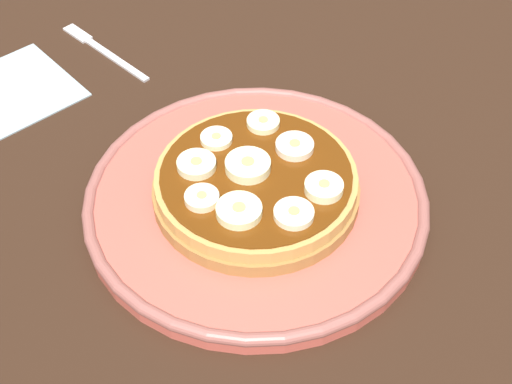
{
  "coord_description": "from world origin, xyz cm",
  "views": [
    {
      "loc": [
        -24.84,
        33.26,
        45.24
      ],
      "look_at": [
        0.0,
        0.0,
        1.93
      ],
      "focal_mm": 52.8,
      "sensor_mm": 36.0,
      "label": 1
    }
  ],
  "objects_px": {
    "banana_slice_1": "(239,211)",
    "banana_slice_5": "(263,123)",
    "banana_slice_3": "(202,199)",
    "banana_slice_4": "(324,188)",
    "banana_slice_6": "(295,147)",
    "napkin": "(11,91)",
    "banana_slice_2": "(216,139)",
    "pancake_stack": "(253,186)",
    "banana_slice_0": "(248,166)",
    "banana_slice_8": "(197,165)",
    "plate": "(256,200)",
    "banana_slice_7": "(294,214)",
    "fork": "(100,48)"
  },
  "relations": [
    {
      "from": "banana_slice_0",
      "to": "banana_slice_6",
      "type": "xyz_separation_m",
      "value": [
        -0.02,
        -0.04,
        -0.0
      ]
    },
    {
      "from": "banana_slice_1",
      "to": "plate",
      "type": "bearing_deg",
      "value": -69.71
    },
    {
      "from": "plate",
      "to": "banana_slice_5",
      "type": "bearing_deg",
      "value": -59.14
    },
    {
      "from": "banana_slice_1",
      "to": "banana_slice_2",
      "type": "height_order",
      "value": "banana_slice_1"
    },
    {
      "from": "banana_slice_3",
      "to": "banana_slice_4",
      "type": "xyz_separation_m",
      "value": [
        -0.07,
        -0.06,
        0.0
      ]
    },
    {
      "from": "banana_slice_5",
      "to": "banana_slice_1",
      "type": "bearing_deg",
      "value": 116.3
    },
    {
      "from": "banana_slice_3",
      "to": "napkin",
      "type": "height_order",
      "value": "banana_slice_3"
    },
    {
      "from": "banana_slice_2",
      "to": "banana_slice_6",
      "type": "height_order",
      "value": "banana_slice_6"
    },
    {
      "from": "banana_slice_4",
      "to": "banana_slice_8",
      "type": "height_order",
      "value": "same"
    },
    {
      "from": "banana_slice_2",
      "to": "banana_slice_4",
      "type": "distance_m",
      "value": 0.1
    },
    {
      "from": "plate",
      "to": "fork",
      "type": "distance_m",
      "value": 0.27
    },
    {
      "from": "banana_slice_1",
      "to": "banana_slice_5",
      "type": "height_order",
      "value": "banana_slice_1"
    },
    {
      "from": "banana_slice_6",
      "to": "napkin",
      "type": "relative_size",
      "value": 0.28
    },
    {
      "from": "fork",
      "to": "banana_slice_2",
      "type": "bearing_deg",
      "value": 161.61
    },
    {
      "from": "banana_slice_6",
      "to": "fork",
      "type": "relative_size",
      "value": 0.24
    },
    {
      "from": "banana_slice_2",
      "to": "napkin",
      "type": "bearing_deg",
      "value": 7.53
    },
    {
      "from": "banana_slice_0",
      "to": "banana_slice_8",
      "type": "height_order",
      "value": "banana_slice_0"
    },
    {
      "from": "napkin",
      "to": "banana_slice_4",
      "type": "bearing_deg",
      "value": -173.96
    },
    {
      "from": "banana_slice_2",
      "to": "napkin",
      "type": "relative_size",
      "value": 0.24
    },
    {
      "from": "banana_slice_3",
      "to": "banana_slice_6",
      "type": "xyz_separation_m",
      "value": [
        -0.02,
        -0.09,
        0.0
      ]
    },
    {
      "from": "banana_slice_0",
      "to": "banana_slice_2",
      "type": "bearing_deg",
      "value": -14.91
    },
    {
      "from": "plate",
      "to": "banana_slice_8",
      "type": "distance_m",
      "value": 0.06
    },
    {
      "from": "banana_slice_0",
      "to": "banana_slice_1",
      "type": "height_order",
      "value": "banana_slice_0"
    },
    {
      "from": "plate",
      "to": "banana_slice_3",
      "type": "relative_size",
      "value": 10.5
    },
    {
      "from": "banana_slice_1",
      "to": "banana_slice_8",
      "type": "relative_size",
      "value": 1.11
    },
    {
      "from": "banana_slice_5",
      "to": "banana_slice_4",
      "type": "bearing_deg",
      "value": 157.56
    },
    {
      "from": "plate",
      "to": "banana_slice_4",
      "type": "height_order",
      "value": "banana_slice_4"
    },
    {
      "from": "banana_slice_1",
      "to": "banana_slice_4",
      "type": "distance_m",
      "value": 0.07
    },
    {
      "from": "pancake_stack",
      "to": "banana_slice_7",
      "type": "distance_m",
      "value": 0.06
    },
    {
      "from": "plate",
      "to": "banana_slice_0",
      "type": "distance_m",
      "value": 0.03
    },
    {
      "from": "banana_slice_0",
      "to": "banana_slice_6",
      "type": "distance_m",
      "value": 0.04
    },
    {
      "from": "banana_slice_0",
      "to": "banana_slice_2",
      "type": "distance_m",
      "value": 0.04
    },
    {
      "from": "banana_slice_1",
      "to": "banana_slice_8",
      "type": "xyz_separation_m",
      "value": [
        0.06,
        -0.02,
        -0.0
      ]
    },
    {
      "from": "banana_slice_8",
      "to": "banana_slice_2",
      "type": "bearing_deg",
      "value": -78.07
    },
    {
      "from": "plate",
      "to": "banana_slice_0",
      "type": "relative_size",
      "value": 7.74
    },
    {
      "from": "banana_slice_2",
      "to": "banana_slice_4",
      "type": "relative_size",
      "value": 0.87
    },
    {
      "from": "plate",
      "to": "banana_slice_1",
      "type": "xyz_separation_m",
      "value": [
        -0.02,
        0.04,
        0.03
      ]
    },
    {
      "from": "plate",
      "to": "banana_slice_6",
      "type": "xyz_separation_m",
      "value": [
        -0.01,
        -0.04,
        0.03
      ]
    },
    {
      "from": "pancake_stack",
      "to": "banana_slice_5",
      "type": "height_order",
      "value": "banana_slice_5"
    },
    {
      "from": "banana_slice_0",
      "to": "napkin",
      "type": "distance_m",
      "value": 0.27
    },
    {
      "from": "banana_slice_1",
      "to": "fork",
      "type": "distance_m",
      "value": 0.3
    },
    {
      "from": "banana_slice_7",
      "to": "banana_slice_8",
      "type": "bearing_deg",
      "value": 2.01
    },
    {
      "from": "pancake_stack",
      "to": "banana_slice_6",
      "type": "distance_m",
      "value": 0.05
    },
    {
      "from": "banana_slice_3",
      "to": "banana_slice_4",
      "type": "height_order",
      "value": "banana_slice_4"
    },
    {
      "from": "plate",
      "to": "banana_slice_7",
      "type": "distance_m",
      "value": 0.06
    },
    {
      "from": "pancake_stack",
      "to": "banana_slice_5",
      "type": "xyz_separation_m",
      "value": [
        0.03,
        -0.05,
        0.01
      ]
    },
    {
      "from": "banana_slice_1",
      "to": "napkin",
      "type": "bearing_deg",
      "value": -4.36
    },
    {
      "from": "banana_slice_5",
      "to": "banana_slice_8",
      "type": "xyz_separation_m",
      "value": [
        0.01,
        0.07,
        0.0
      ]
    },
    {
      "from": "banana_slice_1",
      "to": "banana_slice_3",
      "type": "distance_m",
      "value": 0.03
    },
    {
      "from": "banana_slice_2",
      "to": "banana_slice_4",
      "type": "height_order",
      "value": "banana_slice_4"
    }
  ]
}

